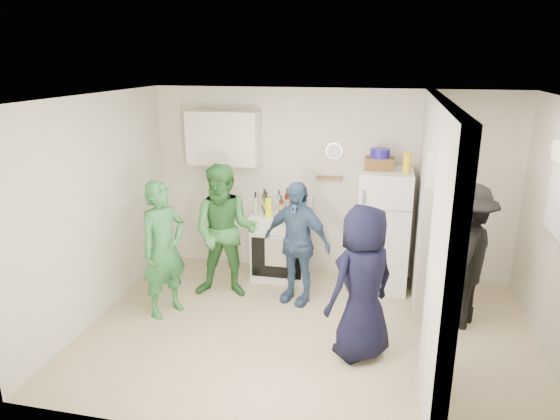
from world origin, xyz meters
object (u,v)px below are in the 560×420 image
object	(u,v)px
fridge	(383,230)
person_navy	(363,283)
person_denim	(296,243)
person_nook	(465,257)
stove	(282,245)
blue_bowl	(380,153)
person_green_left	(164,249)
yellow_cup_stack_top	(407,163)
person_green_center	(225,232)
wicker_basket	(379,164)

from	to	relation	value
fridge	person_navy	distance (m)	1.65
fridge	person_denim	bearing A→B (deg)	-148.56
person_denim	person_nook	world-z (taller)	person_nook
stove	person_navy	xyz separation A→B (m)	(1.16, -1.67, 0.33)
blue_bowl	person_green_left	xyz separation A→B (m)	(-2.32, -1.29, -0.96)
fridge	person_navy	world-z (taller)	person_navy
blue_bowl	yellow_cup_stack_top	bearing A→B (deg)	-25.11
yellow_cup_stack_top	person_nook	xyz separation A→B (m)	(0.66, -0.68, -0.86)
person_green_center	person_navy	xyz separation A→B (m)	(1.72, -0.99, -0.05)
yellow_cup_stack_top	wicker_basket	bearing A→B (deg)	154.89
blue_bowl	person_denim	distance (m)	1.50
wicker_basket	person_navy	xyz separation A→B (m)	(-0.07, -1.69, -0.84)
person_green_left	person_nook	distance (m)	3.33
yellow_cup_stack_top	stove	bearing A→B (deg)	175.20
wicker_basket	person_denim	size ratio (longest dim) A/B	0.23
person_green_left	person_nook	size ratio (longest dim) A/B	0.98
stove	person_green_left	bearing A→B (deg)	-130.71
yellow_cup_stack_top	person_denim	world-z (taller)	yellow_cup_stack_top
yellow_cup_stack_top	person_nook	bearing A→B (deg)	-45.68
person_green_center	fridge	bearing A→B (deg)	13.22
yellow_cup_stack_top	person_green_center	size ratio (longest dim) A/B	0.15
stove	person_nook	xyz separation A→B (m)	(2.21, -0.81, 0.36)
blue_bowl	person_denim	size ratio (longest dim) A/B	0.16
blue_bowl	wicker_basket	bearing A→B (deg)	0.00
fridge	person_nook	size ratio (longest dim) A/B	0.96
wicker_basket	person_navy	distance (m)	1.89
fridge	person_nook	bearing A→B (deg)	-41.40
wicker_basket	person_green_left	bearing A→B (deg)	-150.95
stove	person_denim	world-z (taller)	person_denim
person_denim	wicker_basket	bearing A→B (deg)	55.66
person_nook	blue_bowl	bearing A→B (deg)	-104.94
wicker_basket	blue_bowl	distance (m)	0.13
wicker_basket	fridge	bearing A→B (deg)	-26.57
wicker_basket	person_denim	bearing A→B (deg)	-143.73
person_denim	person_nook	distance (m)	1.89
stove	person_denim	distance (m)	0.78
blue_bowl	person_navy	size ratio (longest dim) A/B	0.15
stove	person_green_left	distance (m)	1.71
fridge	wicker_basket	xyz separation A→B (m)	(-0.10, 0.05, 0.85)
fridge	person_green_left	xyz separation A→B (m)	(-2.42, -1.24, 0.02)
stove	person_green_left	world-z (taller)	person_green_left
person_green_center	person_nook	bearing A→B (deg)	-8.45
stove	wicker_basket	xyz separation A→B (m)	(1.23, 0.02, 1.17)
wicker_basket	person_navy	world-z (taller)	wicker_basket
fridge	person_navy	size ratio (longest dim) A/B	0.99
wicker_basket	yellow_cup_stack_top	bearing A→B (deg)	-25.11
blue_bowl	yellow_cup_stack_top	distance (m)	0.36
yellow_cup_stack_top	person_navy	xyz separation A→B (m)	(-0.39, -1.54, -0.89)
blue_bowl	person_nook	size ratio (longest dim) A/B	0.15
person_navy	yellow_cup_stack_top	bearing A→B (deg)	-148.82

